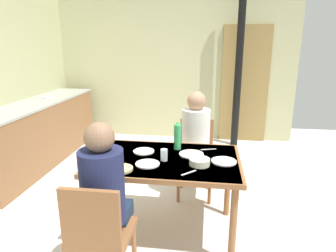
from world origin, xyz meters
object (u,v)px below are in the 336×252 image
(chair_near_diner, at_px, (98,233))
(person_far_diner, at_px, (196,132))
(chair_far_diner, at_px, (196,153))
(person_near_diner, at_px, (103,184))
(water_bottle_green_near, at_px, (178,136))
(dining_table, at_px, (166,166))
(kitchen_counter, at_px, (38,133))
(serving_bowl_center, at_px, (200,162))

(chair_near_diner, xyz_separation_m, person_far_diner, (0.56, 1.43, 0.28))
(chair_far_diner, bearing_deg, person_near_diner, 68.65)
(person_near_diner, bearing_deg, water_bottle_green_near, 65.49)
(dining_table, bearing_deg, chair_far_diner, 73.70)
(dining_table, relative_size, chair_far_diner, 1.48)
(kitchen_counter, relative_size, chair_far_diner, 2.99)
(person_near_diner, height_order, water_bottle_green_near, person_near_diner)
(kitchen_counter, xyz_separation_m, chair_near_diner, (1.74, -2.18, 0.05))
(chair_near_diner, bearing_deg, dining_table, 67.15)
(serving_bowl_center, bearing_deg, chair_near_diner, -133.01)
(chair_far_diner, relative_size, person_near_diner, 1.13)
(chair_near_diner, relative_size, chair_far_diner, 1.00)
(kitchen_counter, distance_m, person_near_diner, 2.71)
(person_near_diner, distance_m, person_far_diner, 1.41)
(dining_table, distance_m, person_near_diner, 0.74)
(serving_bowl_center, bearing_deg, chair_far_diner, 94.43)
(kitchen_counter, relative_size, person_near_diner, 3.38)
(kitchen_counter, bearing_deg, chair_far_diner, -14.87)
(dining_table, bearing_deg, serving_bowl_center, -20.20)
(chair_far_diner, bearing_deg, person_far_diner, 90.00)
(person_far_diner, bearing_deg, serving_bowl_center, 95.22)
(person_near_diner, xyz_separation_m, person_far_diner, (0.56, 1.30, 0.00))
(chair_far_diner, relative_size, serving_bowl_center, 5.12)
(dining_table, height_order, person_far_diner, person_far_diner)
(chair_near_diner, bearing_deg, person_near_diner, 90.00)
(dining_table, relative_size, serving_bowl_center, 7.59)
(chair_far_diner, relative_size, water_bottle_green_near, 3.19)
(chair_far_diner, height_order, serving_bowl_center, chair_far_diner)
(serving_bowl_center, bearing_deg, person_far_diner, 95.22)
(kitchen_counter, distance_m, chair_far_diner, 2.38)
(dining_table, bearing_deg, person_near_diner, -117.02)
(dining_table, xyz_separation_m, person_far_diner, (0.23, 0.65, 0.13))
(kitchen_counter, height_order, person_near_diner, person_near_diner)
(kitchen_counter, xyz_separation_m, water_bottle_green_near, (2.15, -1.15, 0.41))
(dining_table, distance_m, water_bottle_green_near, 0.33)
(water_bottle_green_near, bearing_deg, person_near_diner, -114.51)
(water_bottle_green_near, bearing_deg, chair_far_diner, 74.20)
(chair_far_diner, distance_m, serving_bowl_center, 0.94)
(water_bottle_green_near, bearing_deg, serving_bowl_center, -58.01)
(kitchen_counter, relative_size, chair_near_diner, 2.99)
(chair_near_diner, distance_m, serving_bowl_center, 0.96)
(kitchen_counter, xyz_separation_m, chair_far_diner, (2.30, -0.61, 0.05))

